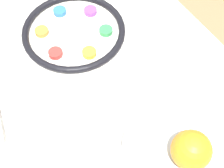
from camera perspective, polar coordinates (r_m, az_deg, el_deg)
name	(u,v)px	position (r m, az deg, el deg)	size (l,w,h in m)	color
dining_table	(85,151)	(1.14, -4.92, -12.08)	(1.52, 0.92, 0.71)	white
seder_plate	(74,32)	(0.94, -6.98, 9.51)	(0.31, 0.31, 0.03)	white
fruit_stand	(167,153)	(0.67, 9.98, -12.26)	(0.19, 0.19, 0.12)	silver
orange_fruit	(191,150)	(0.61, 14.29, -11.63)	(0.08, 0.08, 0.08)	orange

